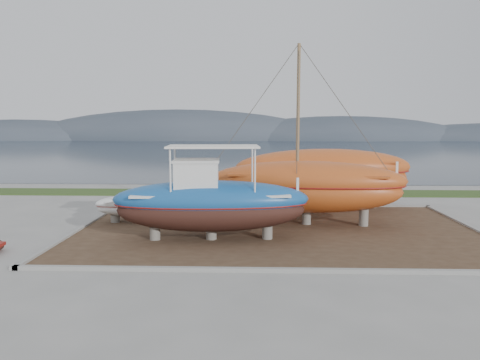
# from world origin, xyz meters

# --- Properties ---
(ground) EXTENTS (140.00, 140.00, 0.00)m
(ground) POSITION_xyz_m (0.00, 0.00, 0.00)
(ground) COLOR gray
(ground) RESTS_ON ground
(dirt_patch) EXTENTS (18.00, 12.00, 0.06)m
(dirt_patch) POSITION_xyz_m (0.00, 4.00, 0.03)
(dirt_patch) COLOR #422D1E
(dirt_patch) RESTS_ON ground
(curb_frame) EXTENTS (18.60, 12.60, 0.15)m
(curb_frame) POSITION_xyz_m (0.00, 4.00, 0.07)
(curb_frame) COLOR gray
(curb_frame) RESTS_ON ground
(grass_strip) EXTENTS (44.00, 3.00, 0.08)m
(grass_strip) POSITION_xyz_m (0.00, 15.50, 0.04)
(grass_strip) COLOR #284219
(grass_strip) RESTS_ON ground
(sea) EXTENTS (260.00, 100.00, 0.04)m
(sea) POSITION_xyz_m (0.00, 70.00, 0.00)
(sea) COLOR #192532
(sea) RESTS_ON ground
(mountain_ridge) EXTENTS (200.00, 36.00, 20.00)m
(mountain_ridge) POSITION_xyz_m (0.00, 125.00, 0.00)
(mountain_ridge) COLOR #333D49
(mountain_ridge) RESTS_ON ground
(blue_caique) EXTENTS (8.37, 3.12, 3.95)m
(blue_caique) POSITION_xyz_m (-2.86, 2.08, 2.04)
(blue_caique) COLOR #18549A
(blue_caique) RESTS_ON dirt_patch
(white_dinghy) EXTENTS (4.69, 3.03, 1.32)m
(white_dinghy) POSITION_xyz_m (-6.75, 5.75, 0.72)
(white_dinghy) COLOR white
(white_dinghy) RESTS_ON dirt_patch
(orange_sailboat) EXTENTS (9.62, 3.75, 8.56)m
(orange_sailboat) POSITION_xyz_m (1.48, 5.19, 4.34)
(orange_sailboat) COLOR #B04B1B
(orange_sailboat) RESTS_ON dirt_patch
(orange_bare_hull) EXTENTS (10.43, 4.17, 3.33)m
(orange_bare_hull) POSITION_xyz_m (2.90, 9.46, 1.72)
(orange_bare_hull) COLOR #B04B1B
(orange_bare_hull) RESTS_ON dirt_patch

